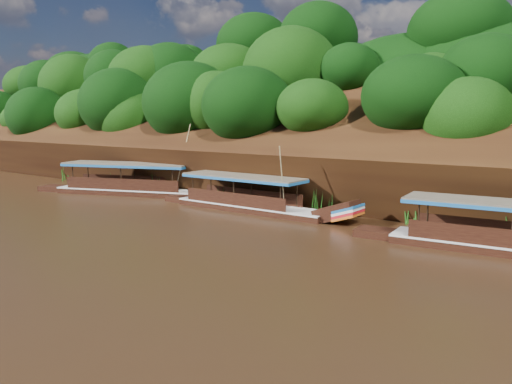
% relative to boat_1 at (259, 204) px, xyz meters
% --- Properties ---
extents(ground, '(160.00, 160.00, 0.00)m').
position_rel_boat_1_xyz_m(ground, '(1.66, -7.45, -0.53)').
color(ground, black).
rests_on(ground, ground).
extents(riverbank, '(120.00, 30.06, 19.40)m').
position_rel_boat_1_xyz_m(riverbank, '(1.65, 15.27, 1.36)').
color(riverbank, black).
rests_on(riverbank, ground).
extents(boat_1, '(13.44, 2.42, 4.91)m').
position_rel_boat_1_xyz_m(boat_1, '(0.00, 0.00, 0.00)').
color(boat_1, black).
rests_on(boat_1, ground).
extents(boat_2, '(15.85, 7.50, 6.15)m').
position_rel_boat_1_xyz_m(boat_2, '(-11.51, 0.46, 0.05)').
color(boat_2, black).
rests_on(boat_2, ground).
extents(reeds, '(48.85, 2.68, 2.04)m').
position_rel_boat_1_xyz_m(reeds, '(-1.04, 2.04, 0.36)').
color(reeds, '#225B16').
rests_on(reeds, ground).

